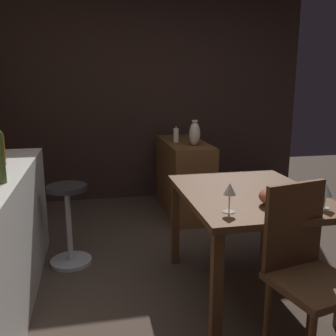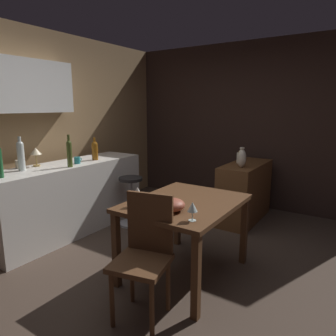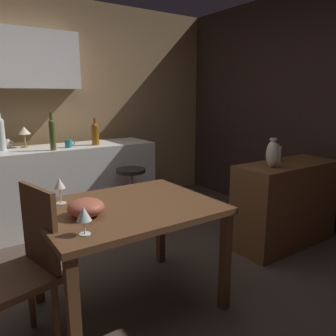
{
  "view_description": "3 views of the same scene",
  "coord_description": "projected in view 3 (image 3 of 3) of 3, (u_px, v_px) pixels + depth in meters",
  "views": [
    {
      "loc": [
        -2.24,
        0.81,
        1.48
      ],
      "look_at": [
        0.58,
        0.23,
        0.82
      ],
      "focal_mm": 40.59,
      "sensor_mm": 36.0,
      "label": 1
    },
    {
      "loc": [
        -2.3,
        -1.61,
        1.61
      ],
      "look_at": [
        0.84,
        0.46,
        0.85
      ],
      "focal_mm": 32.7,
      "sensor_mm": 36.0,
      "label": 2
    },
    {
      "loc": [
        -0.87,
        -2.1,
        1.45
      ],
      "look_at": [
        0.87,
        0.45,
        0.77
      ],
      "focal_mm": 35.15,
      "sensor_mm": 36.0,
      "label": 3
    }
  ],
  "objects": [
    {
      "name": "ground_plane",
      "position": [
        106.0,
        291.0,
        2.49
      ],
      "size": [
        9.0,
        9.0,
        0.0
      ],
      "primitive_type": "plane",
      "color": "#47382D"
    },
    {
      "name": "wall_kitchen_back",
      "position": [
        23.0,
        99.0,
        3.83
      ],
      "size": [
        5.2,
        0.33,
        2.6
      ],
      "color": "#9E7A51",
      "rests_on": "ground_plane"
    },
    {
      "name": "wall_side_right",
      "position": [
        293.0,
        109.0,
        3.85
      ],
      "size": [
        0.1,
        4.4,
        2.6
      ],
      "primitive_type": "cube",
      "color": "#33231E",
      "rests_on": "ground_plane"
    },
    {
      "name": "dining_table",
      "position": [
        128.0,
        218.0,
        2.2
      ],
      "size": [
        1.14,
        0.91,
        0.74
      ],
      "color": "#56351E",
      "rests_on": "ground_plane"
    },
    {
      "name": "kitchen_counter",
      "position": [
        63.0,
        186.0,
        3.72
      ],
      "size": [
        2.1,
        0.6,
        0.9
      ],
      "primitive_type": "cube",
      "color": "silver",
      "rests_on": "ground_plane"
    },
    {
      "name": "sideboard_cabinet",
      "position": [
        285.0,
        204.0,
        3.23
      ],
      "size": [
        1.1,
        0.44,
        0.82
      ],
      "primitive_type": "cube",
      "color": "brown",
      "rests_on": "ground_plane"
    },
    {
      "name": "chair_near_window",
      "position": [
        23.0,
        266.0,
        1.83
      ],
      "size": [
        0.48,
        0.48,
        0.96
      ],
      "color": "#56351E",
      "rests_on": "ground_plane"
    },
    {
      "name": "bar_stool",
      "position": [
        131.0,
        196.0,
        3.65
      ],
      "size": [
        0.34,
        0.34,
        0.67
      ],
      "color": "#262323",
      "rests_on": "ground_plane"
    },
    {
      "name": "wine_glass_left",
      "position": [
        60.0,
        185.0,
        2.19
      ],
      "size": [
        0.07,
        0.07,
        0.17
      ],
      "color": "silver",
      "rests_on": "dining_table"
    },
    {
      "name": "wine_glass_right",
      "position": [
        84.0,
        215.0,
        1.7
      ],
      "size": [
        0.08,
        0.08,
        0.15
      ],
      "color": "silver",
      "rests_on": "dining_table"
    },
    {
      "name": "fruit_bowl",
      "position": [
        86.0,
        207.0,
        1.97
      ],
      "size": [
        0.22,
        0.22,
        0.11
      ],
      "primitive_type": "ellipsoid",
      "color": "#9E4C38",
      "rests_on": "dining_table"
    },
    {
      "name": "wine_bottle_olive",
      "position": [
        52.0,
        133.0,
        3.35
      ],
      "size": [
        0.06,
        0.06,
        0.38
      ],
      "color": "#475623",
      "rests_on": "kitchen_counter"
    },
    {
      "name": "wine_bottle_clear",
      "position": [
        1.0,
        133.0,
        3.34
      ],
      "size": [
        0.08,
        0.08,
        0.38
      ],
      "color": "silver",
      "rests_on": "kitchen_counter"
    },
    {
      "name": "wine_bottle_amber",
      "position": [
        95.0,
        133.0,
        3.73
      ],
      "size": [
        0.08,
        0.08,
        0.3
      ],
      "color": "#8C5114",
      "rests_on": "kitchen_counter"
    },
    {
      "name": "cup_teal",
      "position": [
        69.0,
        144.0,
        3.56
      ],
      "size": [
        0.11,
        0.07,
        0.08
      ],
      "color": "teal",
      "rests_on": "kitchen_counter"
    },
    {
      "name": "cup_cream",
      "position": [
        6.0,
        144.0,
        3.53
      ],
      "size": [
        0.11,
        0.08,
        0.09
      ],
      "color": "beige",
      "rests_on": "kitchen_counter"
    },
    {
      "name": "counter_lamp",
      "position": [
        24.0,
        132.0,
        3.54
      ],
      "size": [
        0.13,
        0.13,
        0.23
      ],
      "color": "#A58447",
      "rests_on": "kitchen_counter"
    },
    {
      "name": "pillar_candle_tall",
      "position": [
        278.0,
        154.0,
        3.19
      ],
      "size": [
        0.06,
        0.06,
        0.18
      ],
      "color": "white",
      "rests_on": "sideboard_cabinet"
    },
    {
      "name": "vase_ceramic_ivory",
      "position": [
        272.0,
        154.0,
        2.92
      ],
      "size": [
        0.11,
        0.11,
        0.26
      ],
      "color": "beige",
      "rests_on": "sideboard_cabinet"
    }
  ]
}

